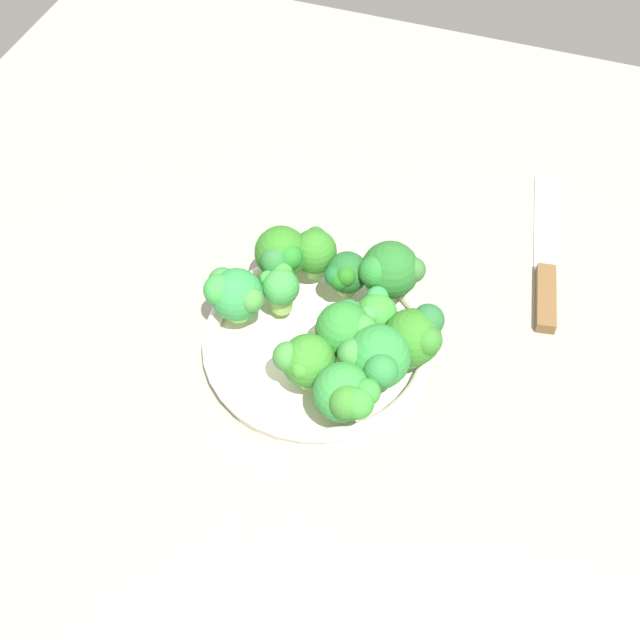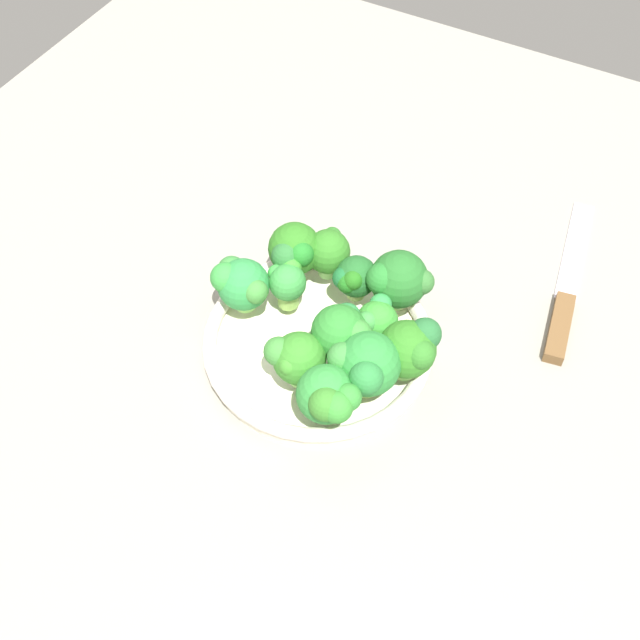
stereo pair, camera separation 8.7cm
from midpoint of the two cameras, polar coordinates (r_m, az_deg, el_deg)
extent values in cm
cube|color=gray|center=(93.97, 3.09, -1.95)|extent=(130.00, 130.00, 2.50)
cylinder|color=#F0E7CD|center=(91.33, 2.73, -2.19)|extent=(24.80, 24.80, 1.30)
torus|color=silver|center=(90.16, 2.76, -1.65)|extent=(25.83, 25.83, 1.59)
cylinder|color=#82CA5B|center=(85.42, 1.49, -3.98)|extent=(2.44, 2.44, 1.98)
sphere|color=#357F27|center=(83.10, 1.53, -2.91)|extent=(5.62, 5.62, 5.62)
sphere|color=#3B8235|center=(82.50, 0.08, -2.42)|extent=(3.12, 3.12, 3.12)
sphere|color=#3B882A|center=(81.60, 0.90, -3.39)|extent=(2.29, 2.29, 2.29)
cylinder|color=#8DCC62|center=(86.89, 4.19, -2.35)|extent=(2.07, 2.07, 2.66)
sphere|color=#2C7D2D|center=(84.25, 4.32, -1.07)|extent=(5.98, 5.98, 5.98)
sphere|color=#3A8736|center=(83.36, 5.52, -1.27)|extent=(3.52, 3.52, 3.52)
sphere|color=#2B7C3A|center=(84.81, 4.83, 0.03)|extent=(3.01, 3.01, 3.01)
cylinder|color=#95C161|center=(94.63, 0.89, 3.65)|extent=(2.19, 2.19, 1.96)
sphere|color=#2E7420|center=(92.42, 0.91, 4.87)|extent=(6.12, 6.12, 6.12)
sphere|color=#217724|center=(90.43, 1.41, 4.50)|extent=(2.93, 2.93, 2.93)
sphere|color=#2A6C30|center=(90.64, 0.36, 4.35)|extent=(3.41, 3.41, 3.41)
cylinder|color=#8FBE59|center=(85.14, 6.23, -4.55)|extent=(2.67, 2.67, 2.28)
sphere|color=#2D8436|center=(82.38, 6.43, -3.28)|extent=(6.77, 6.77, 6.77)
sphere|color=#2A7B37|center=(79.59, 6.40, -4.27)|extent=(3.46, 3.46, 3.46)
sphere|color=#3A8439|center=(81.45, 4.66, -2.86)|extent=(3.23, 3.23, 3.23)
cylinder|color=#84B14D|center=(91.44, 0.47, 1.47)|extent=(2.42, 2.42, 2.25)
sphere|color=#368C3C|center=(89.53, 0.48, 2.48)|extent=(4.19, 4.19, 4.19)
sphere|color=#3F9039|center=(90.28, 0.34, 3.32)|extent=(2.15, 2.15, 2.15)
sphere|color=#398F2E|center=(89.98, 0.75, 3.56)|extent=(2.33, 2.33, 2.33)
sphere|color=green|center=(89.97, -0.31, 3.15)|extent=(1.99, 1.99, 1.99)
cylinder|color=#89CE5F|center=(91.59, -2.58, 1.23)|extent=(2.50, 2.50, 1.66)
sphere|color=#2E8C41|center=(89.48, -2.64, 2.33)|extent=(5.87, 5.87, 5.87)
sphere|color=#39833A|center=(90.53, -3.50, 3.34)|extent=(3.24, 3.24, 3.24)
sphere|color=#3D8637|center=(87.65, -1.71, 1.83)|extent=(2.73, 2.73, 2.73)
sphere|color=green|center=(88.74, -3.88, 2.81)|extent=(3.42, 3.42, 3.42)
cylinder|color=#86C35C|center=(89.13, 6.73, -1.24)|extent=(2.27, 2.27, 1.63)
sphere|color=green|center=(87.28, 6.87, -0.33)|extent=(4.66, 4.66, 4.66)
sphere|color=green|center=(85.69, 6.22, -0.34)|extent=(2.36, 2.36, 2.36)
sphere|color=#2F8D41|center=(87.79, 7.12, 0.89)|extent=(2.48, 2.48, 2.48)
cylinder|color=#A0C865|center=(92.82, 5.21, 1.93)|extent=(2.06, 2.06, 1.66)
sphere|color=#205E26|center=(91.00, 5.32, 2.89)|extent=(4.78, 4.78, 4.78)
sphere|color=#1E691B|center=(89.79, 4.72, 2.47)|extent=(2.45, 2.45, 2.45)
sphere|color=#1B622D|center=(90.24, 4.20, 2.88)|extent=(2.59, 2.59, 2.59)
sphere|color=#226819|center=(89.30, 5.14, 2.64)|extent=(2.30, 2.30, 2.30)
cylinder|color=#92CF73|center=(94.66, 3.18, 3.57)|extent=(2.25, 2.25, 1.95)
sphere|color=#307523|center=(92.68, 3.25, 4.65)|extent=(5.17, 5.17, 5.17)
sphere|color=#306930|center=(92.56, 2.30, 4.90)|extent=(2.77, 2.77, 2.77)
sphere|color=#2C6E23|center=(93.88, 3.52, 5.73)|extent=(2.20, 2.20, 2.20)
sphere|color=#217825|center=(92.45, 2.28, 4.80)|extent=(2.84, 2.84, 2.84)
cylinder|color=#76B150|center=(82.85, 3.43, -6.60)|extent=(1.95, 1.95, 2.40)
sphere|color=#318A38|center=(80.17, 3.54, -5.43)|extent=(6.02, 6.02, 6.02)
sphere|color=#358B30|center=(77.85, 4.40, -6.33)|extent=(3.22, 3.22, 3.22)
sphere|color=#328931|center=(78.44, 5.15, -5.65)|extent=(2.79, 2.79, 2.79)
sphere|color=#357C28|center=(77.99, 3.63, -6.13)|extent=(3.49, 3.49, 3.49)
cylinder|color=#8CC95D|center=(92.52, 8.10, 1.43)|extent=(2.40, 2.40, 1.94)
sphere|color=#256727|center=(90.16, 8.32, 2.68)|extent=(6.55, 6.55, 6.55)
sphere|color=#326C2F|center=(89.73, 9.92, 2.48)|extent=(2.88, 2.88, 2.88)
sphere|color=#26742A|center=(88.81, 7.22, 2.72)|extent=(3.66, 3.66, 3.66)
cylinder|color=#7FC25C|center=(86.94, 8.83, -3.39)|extent=(2.58, 2.58, 2.05)
sphere|color=#2F7622|center=(84.49, 9.08, -2.23)|extent=(6.16, 6.16, 6.16)
sphere|color=#2F7426|center=(82.95, 10.04, -2.57)|extent=(3.19, 3.19, 3.19)
sphere|color=#266631|center=(84.22, 10.30, -1.24)|extent=(3.47, 3.47, 3.47)
cube|color=silver|center=(107.57, 19.72, 4.51)|extent=(5.35, 17.20, 0.40)
cube|color=brown|center=(98.15, 18.94, -0.68)|extent=(3.74, 9.83, 1.50)
camera|label=1|loc=(0.04, -87.13, 3.71)|focal=45.56mm
camera|label=2|loc=(0.04, 92.87, -3.71)|focal=45.56mm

